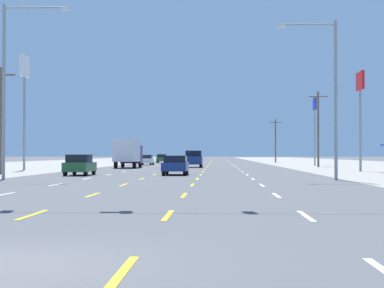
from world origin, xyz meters
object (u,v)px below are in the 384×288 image
pole_sign_right_row_1 (360,94)px  pole_sign_right_row_2 (315,115)px  suv_center_turn_midfar (194,159)px  streetlight_right_row_0 (330,88)px  hatchback_far_left_farther (162,158)px  box_truck_far_left_mid (128,152)px  streetlight_left_row_0 (10,79)px  sedan_center_turn_near (176,165)px  sedan_far_left_far (147,160)px  hatchback_far_left_nearest (80,165)px  pole_sign_left_row_1 (25,80)px

pole_sign_right_row_1 → pole_sign_right_row_2: size_ratio=0.97×
suv_center_turn_midfar → streetlight_right_row_0: 35.92m
suv_center_turn_midfar → hatchback_far_left_farther: 38.40m
box_truck_far_left_mid → hatchback_far_left_farther: box_truck_far_left_mid is taller
streetlight_left_row_0 → streetlight_right_row_0: streetlight_left_row_0 is taller
pole_sign_right_row_2 → streetlight_right_row_0: streetlight_right_row_0 is taller
sedan_center_turn_near → pole_sign_right_row_2: bearing=66.6°
pole_sign_right_row_2 → streetlight_right_row_0: (-6.68, -47.12, -1.44)m
sedan_far_left_far → hatchback_far_left_farther: (0.15, 22.19, 0.03)m
streetlight_right_row_0 → suv_center_turn_midfar: bearing=105.6°
box_truck_far_left_mid → pole_sign_right_row_2: bearing=33.8°
box_truck_far_left_mid → sedan_far_left_far: size_ratio=1.60×
hatchback_far_left_farther → pole_sign_right_row_1: pole_sign_right_row_1 is taller
streetlight_left_row_0 → box_truck_far_left_mid: bearing=85.2°
hatchback_far_left_nearest → sedan_far_left_far: 42.43m
hatchback_far_left_farther → streetlight_left_row_0: size_ratio=0.36×
box_truck_far_left_mid → pole_sign_right_row_1: bearing=-29.0°
sedan_center_turn_near → hatchback_far_left_farther: (-6.91, 63.34, 0.03)m
pole_sign_left_row_1 → pole_sign_right_row_2: pole_sign_left_row_1 is taller
hatchback_far_left_nearest → streetlight_left_row_0: (-2.64, -7.40, 5.44)m
streetlight_right_row_0 → hatchback_far_left_farther: bearing=103.2°
pole_sign_left_row_1 → streetlight_left_row_0: pole_sign_left_row_1 is taller
streetlight_left_row_0 → hatchback_far_left_nearest: bearing=70.4°
hatchback_far_left_nearest → pole_sign_left_row_1: (-8.88, 14.50, 8.08)m
hatchback_far_left_nearest → suv_center_turn_midfar: suv_center_turn_midfar is taller
sedan_far_left_far → pole_sign_left_row_1: pole_sign_left_row_1 is taller
sedan_far_left_far → streetlight_left_row_0: (-2.57, -49.84, 5.47)m
hatchback_far_left_nearest → streetlight_right_row_0: 19.08m
hatchback_far_left_nearest → pole_sign_right_row_2: bearing=59.3°
hatchback_far_left_nearest → streetlight_right_row_0: (16.93, -7.40, 4.75)m
streetlight_left_row_0 → pole_sign_left_row_1: bearing=105.9°
sedan_center_turn_near → sedan_far_left_far: 41.74m
hatchback_far_left_nearest → sedan_far_left_far: (-0.07, 42.43, -0.03)m
pole_sign_right_row_1 → sedan_far_left_far: bearing=126.5°
hatchback_far_left_nearest → pole_sign_right_row_1: (23.10, 11.13, 6.20)m
box_truck_far_left_mid → sedan_far_left_far: bearing=90.2°
sedan_center_turn_near → streetlight_right_row_0: (9.94, -8.69, 4.78)m
box_truck_far_left_mid → streetlight_right_row_0: 35.79m
pole_sign_right_row_2 → suv_center_turn_midfar: bearing=-141.8°
box_truck_far_left_mid → streetlight_right_row_0: size_ratio=0.75×
sedan_center_turn_near → pole_sign_right_row_2: pole_sign_right_row_2 is taller
sedan_far_left_far → sedan_center_turn_near: bearing=-80.3°
hatchback_far_left_farther → sedan_far_left_far: bearing=-90.4°
box_truck_far_left_mid → sedan_center_turn_near: bearing=-72.8°
hatchback_far_left_nearest → box_truck_far_left_mid: 23.93m
suv_center_turn_midfar → hatchback_far_left_farther: size_ratio=1.26×
sedan_center_turn_near → suv_center_turn_midfar: (0.38, 25.63, 0.27)m
hatchback_far_left_nearest → sedan_center_turn_near: 7.11m
suv_center_turn_midfar → pole_sign_left_row_1: pole_sign_left_row_1 is taller
pole_sign_right_row_2 → streetlight_left_row_0: bearing=-119.1°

